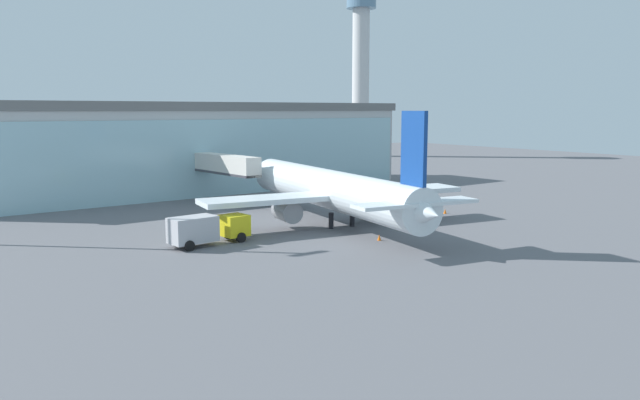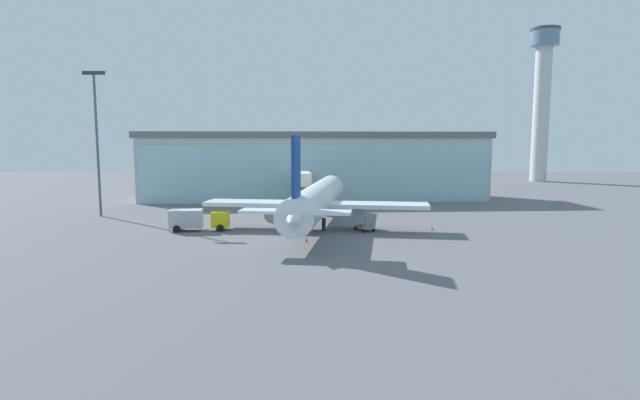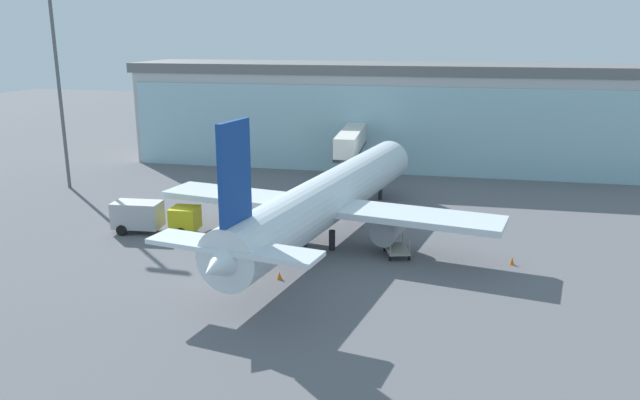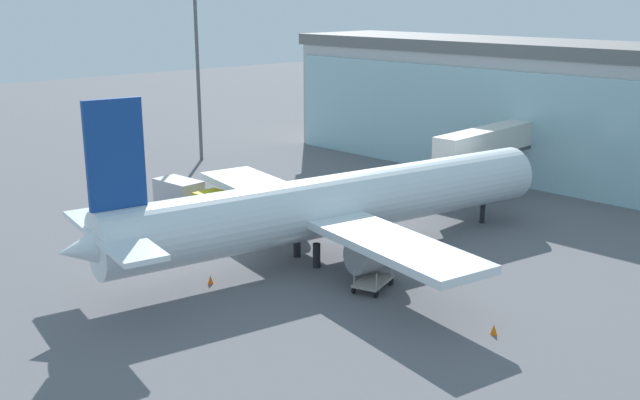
% 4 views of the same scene
% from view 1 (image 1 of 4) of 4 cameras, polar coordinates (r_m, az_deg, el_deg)
% --- Properties ---
extents(ground, '(240.00, 240.00, 0.00)m').
position_cam_1_polar(ground, '(61.31, 3.35, -2.79)').
color(ground, slate).
extents(terminal_building, '(65.96, 15.38, 12.77)m').
position_cam_1_polar(terminal_building, '(91.49, -10.76, 4.77)').
color(terminal_building, '#B7B7B7').
rests_on(terminal_building, ground).
extents(jet_bridge, '(3.54, 15.04, 6.11)m').
position_cam_1_polar(jet_bridge, '(80.60, -9.05, 3.17)').
color(jet_bridge, silver).
rests_on(jet_bridge, ground).
extents(control_tower, '(7.68, 7.68, 41.02)m').
position_cam_1_polar(control_tower, '(159.57, 3.75, 12.61)').
color(control_tower, silver).
rests_on(control_tower, ground).
extents(airplane, '(28.41, 36.47, 11.66)m').
position_cam_1_polar(airplane, '(63.96, 1.13, 0.90)').
color(airplane, white).
rests_on(airplane, ground).
extents(catering_truck, '(7.50, 3.17, 2.65)m').
position_cam_1_polar(catering_truck, '(55.33, -10.32, -2.58)').
color(catering_truck, yellow).
rests_on(catering_truck, ground).
extents(baggage_cart, '(2.45, 3.18, 1.50)m').
position_cam_1_polar(baggage_cart, '(66.39, 6.42, -1.54)').
color(baggage_cart, '#9E998C').
rests_on(baggage_cart, ground).
extents(safety_cone_nose, '(0.36, 0.36, 0.55)m').
position_cam_1_polar(safety_cone_nose, '(56.78, 5.44, -3.43)').
color(safety_cone_nose, orange).
rests_on(safety_cone_nose, ground).
extents(safety_cone_wingtip, '(0.36, 0.36, 0.55)m').
position_cam_1_polar(safety_cone_wingtip, '(72.40, 11.36, -1.01)').
color(safety_cone_wingtip, orange).
rests_on(safety_cone_wingtip, ground).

